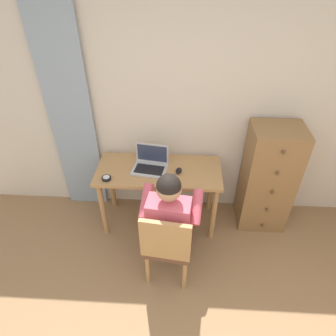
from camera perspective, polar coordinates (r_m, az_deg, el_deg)
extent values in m
cube|color=beige|center=(3.01, 3.30, 11.32)|extent=(4.80, 0.05, 2.50)
cube|color=#8EA3B7|center=(3.21, -18.18, 8.82)|extent=(0.45, 0.03, 2.26)
cube|color=tan|center=(3.00, -1.80, -0.56)|extent=(1.27, 0.55, 0.03)
cylinder|color=tan|center=(3.18, -12.47, -7.88)|extent=(0.06, 0.06, 0.71)
cylinder|color=tan|center=(3.10, 8.79, -8.81)|extent=(0.06, 0.06, 0.71)
cylinder|color=tan|center=(3.49, -10.86, -2.83)|extent=(0.06, 0.06, 0.71)
cylinder|color=tan|center=(3.41, 8.30, -3.54)|extent=(0.06, 0.06, 0.71)
cube|color=olive|center=(3.26, 18.67, -1.96)|extent=(0.50, 0.40, 1.21)
sphere|color=brown|center=(3.43, 17.82, -10.52)|extent=(0.04, 0.04, 0.04)
sphere|color=brown|center=(3.26, 18.61, -7.66)|extent=(0.04, 0.04, 0.04)
sphere|color=brown|center=(3.10, 19.48, -4.50)|extent=(0.04, 0.04, 0.04)
sphere|color=brown|center=(2.96, 20.43, -1.00)|extent=(0.04, 0.04, 0.04)
sphere|color=brown|center=(2.82, 21.47, 2.84)|extent=(0.04, 0.04, 0.04)
cube|color=brown|center=(2.74, 0.19, -14.08)|extent=(0.46, 0.45, 0.05)
cube|color=tan|center=(2.44, -0.55, -13.91)|extent=(0.42, 0.09, 0.42)
cylinder|color=tan|center=(3.00, 4.03, -14.82)|extent=(0.04, 0.04, 0.40)
cylinder|color=tan|center=(3.03, -2.55, -13.96)|extent=(0.04, 0.04, 0.40)
cylinder|color=tan|center=(2.82, 3.21, -19.92)|extent=(0.04, 0.04, 0.40)
cylinder|color=tan|center=(2.85, -3.97, -18.90)|extent=(0.04, 0.04, 0.40)
cylinder|color=#33384C|center=(2.84, 2.74, -10.31)|extent=(0.19, 0.41, 0.14)
cylinder|color=#33384C|center=(2.86, -0.90, -9.86)|extent=(0.19, 0.41, 0.14)
cylinder|color=#33384C|center=(3.15, 3.12, -10.55)|extent=(0.11, 0.11, 0.47)
cylinder|color=#33384C|center=(3.16, -0.17, -10.14)|extent=(0.11, 0.11, 0.47)
cube|color=#D1566B|center=(2.52, 0.10, -10.36)|extent=(0.38, 0.24, 0.46)
cylinder|color=#D1566B|center=(2.54, 5.57, -7.55)|extent=(0.13, 0.31, 0.25)
cylinder|color=#D1566B|center=(2.59, -4.23, -6.37)|extent=(0.13, 0.31, 0.25)
cylinder|color=tan|center=(2.75, 5.85, -6.21)|extent=(0.10, 0.27, 0.11)
cylinder|color=tan|center=(2.80, -3.18, -5.14)|extent=(0.10, 0.27, 0.11)
sphere|color=tan|center=(2.28, 0.16, -4.08)|extent=(0.20, 0.20, 0.20)
sphere|color=black|center=(2.26, 0.16, -3.51)|extent=(0.20, 0.20, 0.20)
cube|color=#B7BABF|center=(2.98, -3.60, -0.32)|extent=(0.37, 0.29, 0.02)
cube|color=black|center=(2.96, -3.65, -0.27)|extent=(0.31, 0.20, 0.00)
cube|color=#B7BABF|center=(3.01, -3.08, 2.91)|extent=(0.34, 0.06, 0.22)
cube|color=#2D3851|center=(3.00, -3.10, 2.84)|extent=(0.30, 0.05, 0.18)
ellipsoid|color=black|center=(2.95, 2.08, -0.51)|extent=(0.08, 0.11, 0.03)
cylinder|color=black|center=(2.92, -11.83, -1.96)|extent=(0.09, 0.09, 0.03)
cylinder|color=silver|center=(2.91, -11.87, -1.72)|extent=(0.06, 0.06, 0.00)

